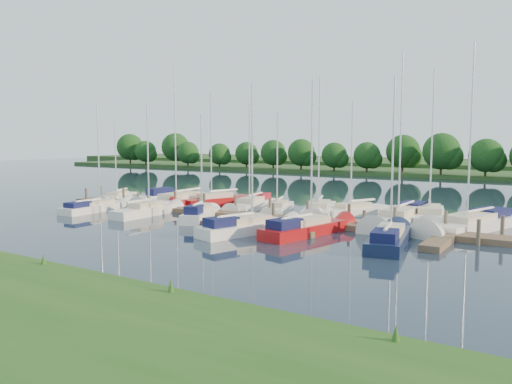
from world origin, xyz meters
The scene contains 23 objects.
ground centered at (0.00, 0.00, 0.00)m, with size 260.00×260.00×0.00m, color #182131.
dock centered at (0.00, 7.31, 0.20)m, with size 40.00×6.00×0.40m.
mooring_pilings centered at (0.00, 8.43, 0.60)m, with size 38.24×2.84×2.00m.
far_shore centered at (0.00, 75.00, 0.30)m, with size 180.00×30.00×0.60m, color #224219.
distant_hill centered at (0.00, 100.00, 0.70)m, with size 220.00×40.00×1.40m, color #345324.
treeline centered at (-0.53, 61.35, 4.12)m, with size 145.04×9.66×8.26m.
sailboat_n_0 centered at (-17.91, 10.63, 0.27)m, with size 3.46×6.65×8.57m.
motorboat centered at (-14.20, 12.88, 0.34)m, with size 2.22×5.93×1.65m.
sailboat_n_2 centered at (-9.72, 10.92, 0.28)m, with size 2.99×10.99×13.84m.
sailboat_n_3 centered at (-6.94, 13.03, 0.28)m, with size 4.35×8.75×11.26m.
sailboat_n_4 centered at (-2.18, 12.49, 0.34)m, with size 2.75×7.89×10.11m.
sailboat_n_5 centered at (1.01, 11.79, 0.27)m, with size 3.52×7.10×9.15m.
sailboat_n_6 centered at (4.67, 12.35, 0.28)m, with size 4.77×9.39×11.97m.
sailboat_n_7 centered at (7.03, 14.08, 0.27)m, with size 4.60×7.57×9.97m.
sailboat_n_8 centered at (11.72, 11.90, 0.34)m, with size 2.73×10.49×13.27m.
sailboat_n_9 centered at (13.30, 14.19, 0.28)m, with size 4.14×9.66×12.20m.
sailboat_n_10 centered at (16.68, 11.83, 0.33)m, with size 5.28×10.62×13.39m.
sailboat_s_0 centered at (-13.34, 4.14, 0.30)m, with size 2.27×7.88×9.89m.
sailboat_s_1 centered at (-7.69, 4.70, 0.28)m, with size 1.94×7.44×9.68m.
sailboat_s_2 centered at (-2.30, 5.24, 0.35)m, with size 3.61×6.56×8.84m.
sailboat_s_3 centered at (4.07, 2.42, 0.34)m, with size 3.90×8.21×10.56m.
sailboat_s_4 centered at (7.70, 4.21, 0.34)m, with size 3.43×8.47×10.78m.
sailboat_s_5 centered at (13.46, 3.92, 0.33)m, with size 3.23×8.33×10.57m.
Camera 1 is at (22.76, -25.48, 6.32)m, focal length 35.00 mm.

